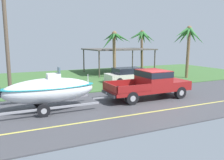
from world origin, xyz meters
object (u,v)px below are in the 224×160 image
at_px(pickup_truck_towing, 152,82).
at_px(carport_awning, 118,50).
at_px(parked_sedan_near, 129,75).
at_px(palm_tree_far_left, 114,43).
at_px(boat_on_trailer, 49,90).
at_px(palm_tree_mid, 142,39).
at_px(palm_tree_near_right, 188,38).
at_px(utility_pole, 6,28).

height_order(pickup_truck_towing, carport_awning, carport_awning).
height_order(parked_sedan_near, palm_tree_far_left, palm_tree_far_left).
height_order(boat_on_trailer, palm_tree_far_left, palm_tree_far_left).
xyz_separation_m(pickup_truck_towing, boat_on_trailer, (-6.75, -0.00, 0.07)).
bearing_deg(palm_tree_mid, carport_awning, -173.19).
bearing_deg(boat_on_trailer, palm_tree_mid, 42.22).
distance_m(parked_sedan_near, palm_tree_near_right, 7.48).
bearing_deg(pickup_truck_towing, boat_on_trailer, -180.00).
height_order(parked_sedan_near, utility_pole, utility_pole).
bearing_deg(parked_sedan_near, boat_on_trailer, -144.94).
relative_size(parked_sedan_near, palm_tree_mid, 0.85).
relative_size(carport_awning, palm_tree_near_right, 1.40).
height_order(pickup_truck_towing, palm_tree_far_left, palm_tree_far_left).
distance_m(pickup_truck_towing, palm_tree_mid, 14.73).
bearing_deg(parked_sedan_near, carport_awning, 72.46).
relative_size(pickup_truck_towing, palm_tree_mid, 1.12).
distance_m(palm_tree_mid, utility_pole, 18.10).
height_order(parked_sedan_near, palm_tree_near_right, palm_tree_near_right).
distance_m(carport_awning, palm_tree_near_right, 8.13).
xyz_separation_m(carport_awning, palm_tree_far_left, (-2.00, -3.17, 0.82)).
xyz_separation_m(palm_tree_near_right, utility_pole, (-16.72, -1.96, 0.44)).
relative_size(boat_on_trailer, utility_pole, 0.70).
xyz_separation_m(parked_sedan_near, palm_tree_mid, (5.64, 6.80, 3.41)).
bearing_deg(palm_tree_far_left, carport_awning, 57.70).
relative_size(parked_sedan_near, utility_pole, 0.50).
height_order(palm_tree_near_right, utility_pole, utility_pole).
bearing_deg(carport_awning, utility_pole, -144.83).
relative_size(pickup_truck_towing, carport_awning, 0.78).
relative_size(parked_sedan_near, carport_awning, 0.59).
bearing_deg(pickup_truck_towing, carport_awning, 74.09).
xyz_separation_m(palm_tree_far_left, utility_pole, (-10.10, -5.36, 0.92)).
distance_m(palm_tree_near_right, palm_tree_mid, 7.07).
relative_size(palm_tree_near_right, utility_pole, 0.61).
bearing_deg(pickup_truck_towing, palm_tree_mid, 60.56).
height_order(boat_on_trailer, palm_tree_mid, palm_tree_mid).
bearing_deg(pickup_truck_towing, parked_sedan_near, 75.93).
bearing_deg(palm_tree_mid, utility_pole, -150.33).
bearing_deg(palm_tree_far_left, palm_tree_near_right, -27.16).
bearing_deg(palm_tree_near_right, parked_sedan_near, 178.32).
distance_m(parked_sedan_near, carport_awning, 7.01).
bearing_deg(palm_tree_far_left, pickup_truck_towing, -99.22).
relative_size(boat_on_trailer, carport_awning, 0.82).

